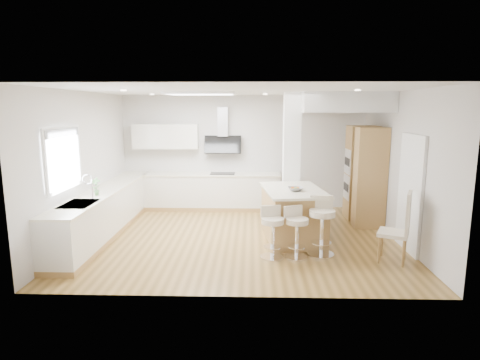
{
  "coord_description": "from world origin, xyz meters",
  "views": [
    {
      "loc": [
        0.22,
        -7.49,
        2.49
      ],
      "look_at": [
        -0.02,
        0.4,
        1.07
      ],
      "focal_mm": 30.0,
      "sensor_mm": 36.0,
      "label": 1
    }
  ],
  "objects_px": {
    "bar_stool_b": "(296,229)",
    "dining_chair": "(401,225)",
    "bar_stool_a": "(272,229)",
    "peninsula": "(293,214)",
    "bar_stool_c": "(322,223)"
  },
  "relations": [
    {
      "from": "bar_stool_b",
      "to": "dining_chair",
      "type": "xyz_separation_m",
      "value": [
        1.65,
        -0.18,
        0.14
      ]
    },
    {
      "from": "bar_stool_a",
      "to": "bar_stool_b",
      "type": "bearing_deg",
      "value": -8.26
    },
    {
      "from": "bar_stool_c",
      "to": "dining_chair",
      "type": "height_order",
      "value": "dining_chair"
    },
    {
      "from": "dining_chair",
      "to": "peninsula",
      "type": "bearing_deg",
      "value": 168.78
    },
    {
      "from": "bar_stool_b",
      "to": "bar_stool_c",
      "type": "relative_size",
      "value": 0.86
    },
    {
      "from": "bar_stool_a",
      "to": "dining_chair",
      "type": "distance_m",
      "value": 2.06
    },
    {
      "from": "peninsula",
      "to": "dining_chair",
      "type": "bearing_deg",
      "value": -43.05
    },
    {
      "from": "bar_stool_a",
      "to": "dining_chair",
      "type": "height_order",
      "value": "dining_chair"
    },
    {
      "from": "dining_chair",
      "to": "bar_stool_b",
      "type": "bearing_deg",
      "value": -161.71
    },
    {
      "from": "bar_stool_c",
      "to": "dining_chair",
      "type": "relative_size",
      "value": 0.86
    },
    {
      "from": "bar_stool_c",
      "to": "peninsula",
      "type": "bearing_deg",
      "value": 118.45
    },
    {
      "from": "bar_stool_b",
      "to": "bar_stool_c",
      "type": "height_order",
      "value": "bar_stool_c"
    },
    {
      "from": "bar_stool_b",
      "to": "bar_stool_c",
      "type": "bearing_deg",
      "value": -7.78
    },
    {
      "from": "bar_stool_b",
      "to": "bar_stool_a",
      "type": "bearing_deg",
      "value": 159.06
    },
    {
      "from": "peninsula",
      "to": "bar_stool_a",
      "type": "xyz_separation_m",
      "value": [
        -0.44,
        -1.01,
        -0.0
      ]
    }
  ]
}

